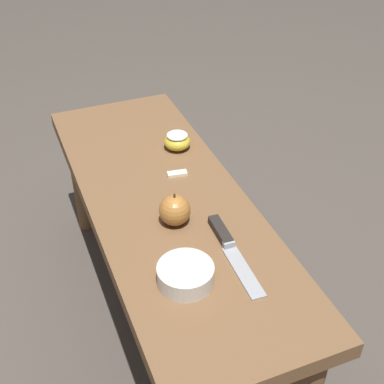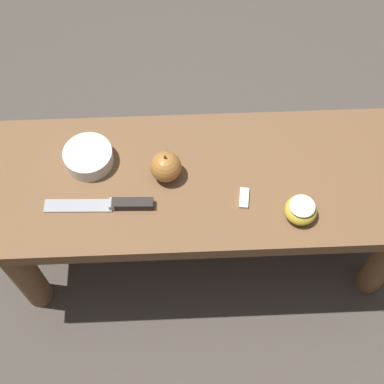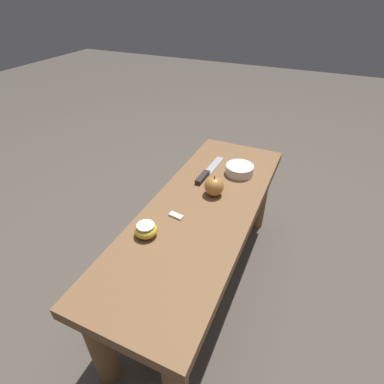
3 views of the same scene
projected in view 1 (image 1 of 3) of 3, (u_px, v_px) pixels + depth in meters
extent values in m
plane|color=#4C443D|center=(170.00, 312.00, 1.53)|extent=(8.00, 8.00, 0.00)
cube|color=brown|center=(167.00, 205.00, 1.30)|extent=(1.06, 0.37, 0.04)
cylinder|color=brown|center=(157.00, 165.00, 1.81)|extent=(0.07, 0.07, 0.37)
cylinder|color=brown|center=(84.00, 181.00, 1.73)|extent=(0.07, 0.07, 0.37)
cube|color=#9EA0A5|center=(243.00, 272.00, 1.09)|extent=(0.15, 0.04, 0.00)
cube|color=#9EA0A5|center=(229.00, 245.00, 1.14)|extent=(0.01, 0.03, 0.02)
cube|color=#282321|center=(221.00, 231.00, 1.17)|extent=(0.09, 0.03, 0.02)
sphere|color=#B27233|center=(175.00, 210.00, 1.19)|extent=(0.07, 0.07, 0.07)
cylinder|color=#4C3319|center=(174.00, 196.00, 1.17)|extent=(0.01, 0.01, 0.01)
ellipsoid|color=gold|center=(177.00, 142.00, 1.45)|extent=(0.07, 0.07, 0.04)
cylinder|color=white|center=(177.00, 135.00, 1.44)|extent=(0.06, 0.06, 0.00)
cube|color=white|center=(177.00, 174.00, 1.36)|extent=(0.03, 0.05, 0.01)
cylinder|color=silver|center=(185.00, 275.00, 1.06)|extent=(0.11, 0.11, 0.04)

